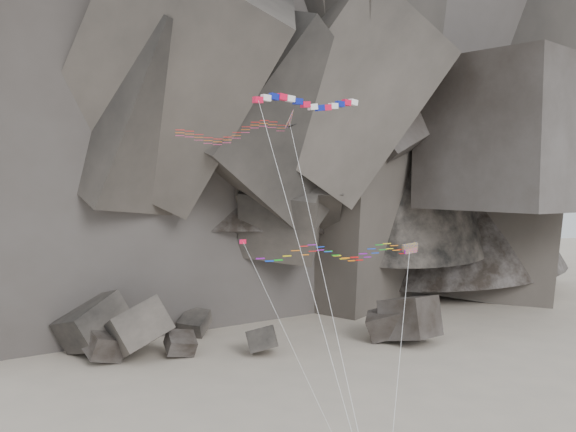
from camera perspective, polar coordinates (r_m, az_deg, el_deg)
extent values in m
cube|color=#47423F|center=(84.69, 10.78, -9.36)|extent=(8.07, 8.86, 6.60)
cube|color=#47423F|center=(84.80, 8.79, -10.02)|extent=(6.45, 5.46, 5.08)
cube|color=#47423F|center=(78.42, -13.12, -10.80)|extent=(8.53, 7.79, 7.83)
cube|color=#47423F|center=(78.54, -16.01, -11.48)|extent=(5.45, 5.11, 4.31)
cube|color=#47423F|center=(78.53, -2.32, -11.35)|extent=(4.28, 3.87, 3.99)
cube|color=#47423F|center=(78.90, -9.53, -11.57)|extent=(4.03, 4.01, 3.45)
cube|color=#47423F|center=(81.86, -16.96, -10.28)|extent=(10.15, 9.35, 8.01)
cube|color=#47423F|center=(88.00, -8.29, -9.83)|extent=(4.94, 5.33, 3.58)
cylinder|color=silver|center=(44.09, 3.61, -7.22)|extent=(1.92, 17.14, 24.86)
cube|color=red|center=(47.12, -2.70, 10.27)|extent=(0.79, 0.68, 0.45)
cube|color=white|center=(47.49, -1.97, 10.45)|extent=(0.82, 0.69, 0.50)
cube|color=#0C188E|center=(47.82, -1.25, 10.56)|extent=(0.84, 0.70, 0.53)
cube|color=red|center=(48.13, -0.53, 10.54)|extent=(0.84, 0.70, 0.53)
cube|color=white|center=(48.43, 0.18, 10.38)|extent=(0.83, 0.69, 0.51)
cube|color=#0C188E|center=(48.75, 0.88, 10.14)|extent=(0.80, 0.68, 0.46)
cube|color=red|center=(49.11, 1.56, 9.88)|extent=(0.82, 0.69, 0.49)
cube|color=white|center=(49.52, 2.21, 9.67)|extent=(0.84, 0.70, 0.52)
cube|color=#0C188E|center=(49.99, 2.84, 9.57)|extent=(0.84, 0.70, 0.53)
cube|color=red|center=(50.51, 3.45, 9.60)|extent=(0.83, 0.69, 0.52)
cube|color=white|center=(51.05, 4.04, 9.73)|extent=(0.81, 0.68, 0.47)
cube|color=#0C188E|center=(51.58, 4.63, 9.88)|extent=(0.81, 0.68, 0.48)
cube|color=red|center=(52.09, 5.22, 10.00)|extent=(0.83, 0.69, 0.52)
cube|color=white|center=(52.55, 5.80, 10.02)|extent=(0.84, 0.70, 0.54)
cylinder|color=silver|center=(41.66, 2.26, -7.03)|extent=(5.05, 13.11, 26.11)
cube|color=gold|center=(49.47, 10.79, -2.73)|extent=(1.28, 0.59, 0.70)
cube|color=#0CB219|center=(49.35, 10.86, -3.06)|extent=(1.07, 0.44, 0.48)
cylinder|color=silver|center=(44.39, 9.78, -13.64)|extent=(6.49, 12.30, 15.22)
cube|color=red|center=(47.94, -4.04, -2.29)|extent=(0.51, 0.15, 0.33)
cube|color=#0C188E|center=(47.93, -4.24, -2.29)|extent=(0.19, 0.08, 0.34)
cylinder|color=silver|center=(43.38, 1.38, -13.67)|extent=(6.07, 14.14, 15.71)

